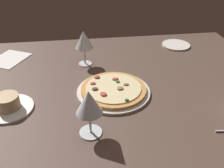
# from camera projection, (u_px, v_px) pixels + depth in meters

# --- Properties ---
(dining_table) EXTENTS (1.50, 1.10, 0.04)m
(dining_table) POSITION_uv_depth(u_px,v_px,m) (111.00, 92.00, 1.05)
(dining_table) COLOR brown
(dining_table) RESTS_ON ground
(pizza_main) EXTENTS (0.30, 0.30, 0.03)m
(pizza_main) POSITION_uv_depth(u_px,v_px,m) (113.00, 90.00, 1.00)
(pizza_main) COLOR silver
(pizza_main) RESTS_ON dining_table
(ramekin_on_saucer) EXTENTS (0.18, 0.18, 0.06)m
(ramekin_on_saucer) POSITION_uv_depth(u_px,v_px,m) (8.00, 104.00, 0.90)
(ramekin_on_saucer) COLOR white
(ramekin_on_saucer) RESTS_ON dining_table
(wine_glass_far) EXTENTS (0.08, 0.08, 0.17)m
(wine_glass_far) POSITION_uv_depth(u_px,v_px,m) (84.00, 41.00, 1.15)
(wine_glass_far) COLOR silver
(wine_glass_far) RESTS_ON dining_table
(wine_glass_near) EXTENTS (0.08, 0.08, 0.16)m
(wine_glass_near) POSITION_uv_depth(u_px,v_px,m) (89.00, 104.00, 0.75)
(wine_glass_near) COLOR silver
(wine_glass_near) RESTS_ON dining_table
(side_plate) EXTENTS (0.16, 0.16, 0.01)m
(side_plate) POSITION_uv_depth(u_px,v_px,m) (176.00, 45.00, 1.40)
(side_plate) COLOR silver
(side_plate) RESTS_ON dining_table
(paper_menu) EXTENTS (0.22, 0.23, 0.00)m
(paper_menu) POSITION_uv_depth(u_px,v_px,m) (9.00, 59.00, 1.26)
(paper_menu) COLOR white
(paper_menu) RESTS_ON dining_table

